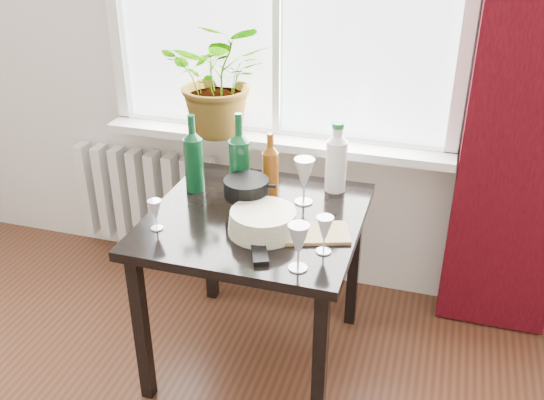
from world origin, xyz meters
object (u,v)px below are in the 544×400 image
(table, at_px, (256,234))
(fondue_pot, at_px, (246,195))
(tv_remote, at_px, (259,250))
(wineglass_back_center, at_px, (304,180))
(potted_plant, at_px, (221,78))
(plate_stack, at_px, (263,222))
(wineglass_front_right, at_px, (298,247))
(bottle_amber, at_px, (270,164))
(wine_bottle_left, at_px, (193,153))
(wineglass_back_left, at_px, (241,169))
(wineglass_front_left, at_px, (156,215))
(wine_bottle_right, at_px, (239,156))
(cleaning_bottle, at_px, (337,156))
(cutting_board, at_px, (316,233))
(radiator, at_px, (147,197))
(wineglass_far_right, at_px, (324,234))

(table, relative_size, fondue_pot, 4.04)
(tv_remote, bearing_deg, wineglass_back_center, 58.77)
(potted_plant, relative_size, plate_stack, 2.02)
(table, distance_m, potted_plant, 0.82)
(potted_plant, xyz_separation_m, wineglass_back_center, (0.51, -0.40, -0.28))
(wineglass_front_right, distance_m, plate_stack, 0.29)
(table, height_order, bottle_amber, bottle_amber)
(wine_bottle_left, height_order, plate_stack, wine_bottle_left)
(fondue_pot, bearing_deg, wineglass_back_left, 132.13)
(table, distance_m, wineglass_front_left, 0.43)
(wine_bottle_left, relative_size, plate_stack, 1.28)
(wine_bottle_right, distance_m, bottle_amber, 0.14)
(wine_bottle_right, height_order, cleaning_bottle, wine_bottle_right)
(wine_bottle_right, height_order, wineglass_back_center, wine_bottle_right)
(bottle_amber, height_order, wineglass_front_right, bottle_amber)
(fondue_pot, bearing_deg, plate_stack, -33.28)
(fondue_pot, bearing_deg, potted_plant, 136.79)
(cleaning_bottle, relative_size, cutting_board, 1.26)
(plate_stack, bearing_deg, cleaning_bottle, 66.29)
(potted_plant, bearing_deg, radiator, 172.38)
(cleaning_bottle, bearing_deg, fondue_pot, -136.17)
(wineglass_back_center, height_order, tv_remote, wineglass_back_center)
(wineglass_far_right, xyz_separation_m, tv_remote, (-0.23, -0.07, -0.06))
(table, relative_size, wineglass_far_right, 5.69)
(cutting_board, bearing_deg, cleaning_bottle, 91.03)
(table, xyz_separation_m, fondue_pot, (-0.04, 0.02, 0.16))
(radiator, height_order, bottle_amber, bottle_amber)
(wineglass_back_left, bearing_deg, bottle_amber, -9.28)
(wine_bottle_right, bearing_deg, cutting_board, -29.65)
(bottle_amber, bearing_deg, wineglass_front_left, -130.20)
(potted_plant, bearing_deg, wine_bottle_right, -60.68)
(radiator, distance_m, wineglass_front_right, 1.53)
(wine_bottle_right, relative_size, wineglass_far_right, 2.56)
(bottle_amber, xyz_separation_m, cleaning_bottle, (0.25, 0.13, 0.01))
(bottle_amber, xyz_separation_m, wineglass_far_right, (0.32, -0.38, -0.07))
(table, distance_m, cleaning_bottle, 0.48)
(wine_bottle_right, bearing_deg, wineglass_front_right, -50.82)
(bottle_amber, relative_size, wineglass_far_right, 1.95)
(bottle_amber, relative_size, plate_stack, 1.06)
(table, bearing_deg, wineglass_front_left, -146.62)
(cleaning_bottle, relative_size, wineglass_back_left, 1.69)
(table, height_order, potted_plant, potted_plant)
(radiator, bearing_deg, plate_stack, -39.09)
(bottle_amber, xyz_separation_m, fondue_pot, (-0.05, -0.16, -0.07))
(wineglass_far_right, bearing_deg, plate_stack, 163.37)
(potted_plant, relative_size, wineglass_back_left, 2.92)
(wineglass_back_center, xyz_separation_m, wineglass_back_left, (-0.29, 0.04, -0.01))
(table, xyz_separation_m, cutting_board, (0.27, -0.08, 0.10))
(wineglass_front_right, height_order, cutting_board, wineglass_front_right)
(bottle_amber, distance_m, wineglass_front_right, 0.57)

